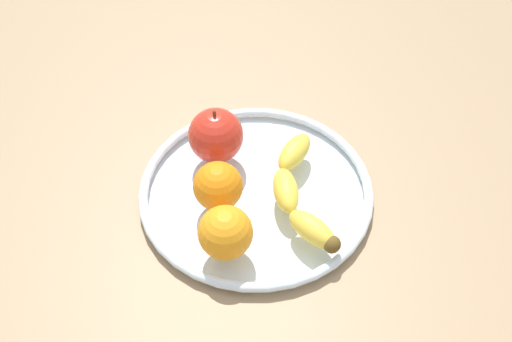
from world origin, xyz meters
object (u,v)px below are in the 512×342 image
fruit_bowl (256,191)px  orange_back_right (225,233)px  orange_front_right (218,186)px  banana (299,192)px  apple (216,135)px

fruit_bowl → orange_back_right: 10.79cm
fruit_bowl → orange_front_right: (2.03, -4.77, 3.92)cm
fruit_bowl → orange_back_right: (9.03, -4.29, 4.05)cm
fruit_bowl → banana: 6.09cm
orange_front_right → fruit_bowl: bearing=113.0°
orange_back_right → orange_front_right: bearing=-176.0°
apple → orange_back_right: apple is taller
apple → orange_back_right: size_ratio=1.25×
apple → orange_front_right: (8.01, -0.16, -0.53)cm
apple → fruit_bowl: bearing=37.6°
apple → orange_front_right: bearing=-1.2°
banana → orange_back_right: 11.46cm
fruit_bowl → apple: 8.77cm
banana → orange_back_right: size_ratio=3.12×
fruit_bowl → orange_back_right: size_ratio=4.70×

